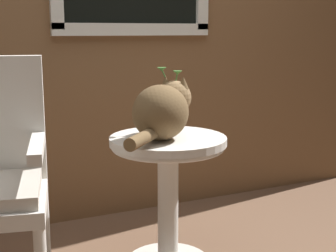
% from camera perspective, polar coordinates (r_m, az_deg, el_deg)
% --- Properties ---
extents(wicker_side_table, '(0.53, 0.53, 0.63)m').
position_cam_1_polar(wicker_side_table, '(2.26, 0.00, -5.99)').
color(wicker_side_table, silver).
rests_on(wicker_side_table, ground_plane).
extents(cat, '(0.46, 0.46, 0.26)m').
position_cam_1_polar(cat, '(2.15, -0.60, 1.89)').
color(cat, brown).
rests_on(cat, wicker_side_table).
extents(pewter_vase_with_ivy, '(0.14, 0.13, 0.30)m').
position_cam_1_polar(pewter_vase_with_ivy, '(2.33, 0.60, 1.69)').
color(pewter_vase_with_ivy, gray).
rests_on(pewter_vase_with_ivy, wicker_side_table).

